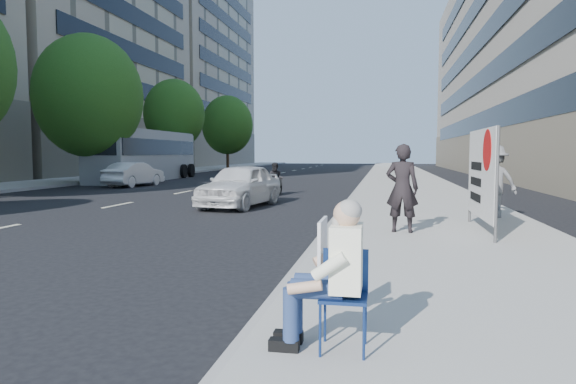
% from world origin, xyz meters
% --- Properties ---
extents(ground, '(160.00, 160.00, 0.00)m').
position_xyz_m(ground, '(0.00, 0.00, 0.00)').
color(ground, black).
rests_on(ground, ground).
extents(near_sidewalk, '(5.00, 120.00, 0.15)m').
position_xyz_m(near_sidewalk, '(4.00, 20.00, 0.07)').
color(near_sidewalk, '#A3A199').
rests_on(near_sidewalk, ground).
extents(far_sidewalk, '(4.50, 120.00, 0.15)m').
position_xyz_m(far_sidewalk, '(-16.75, 20.00, 0.07)').
color(far_sidewalk, '#A3A199').
rests_on(far_sidewalk, ground).
extents(far_bldg_north, '(22.00, 28.00, 28.00)m').
position_xyz_m(far_bldg_north, '(-30.00, 62.00, 14.00)').
color(far_bldg_north, tan).
rests_on(far_bldg_north, ground).
extents(tree_far_c, '(6.00, 6.00, 8.47)m').
position_xyz_m(tree_far_c, '(-13.70, 18.00, 5.02)').
color(tree_far_c, '#382616').
rests_on(tree_far_c, ground).
extents(tree_far_d, '(4.80, 4.80, 7.65)m').
position_xyz_m(tree_far_d, '(-13.70, 30.00, 4.89)').
color(tree_far_d, '#382616').
rests_on(tree_far_d, ground).
extents(tree_far_e, '(5.40, 5.40, 7.89)m').
position_xyz_m(tree_far_e, '(-13.70, 44.00, 4.78)').
color(tree_far_e, '#382616').
rests_on(tree_far_e, ground).
extents(seated_protester, '(0.83, 1.11, 1.31)m').
position_xyz_m(seated_protester, '(2.29, -4.26, 0.87)').
color(seated_protester, navy).
rests_on(seated_protester, near_sidewalk).
extents(jogger, '(1.34, 0.93, 1.90)m').
position_xyz_m(jogger, '(5.56, 5.57, 1.10)').
color(jogger, slate).
rests_on(jogger, near_sidewalk).
extents(pedestrian_woman, '(0.73, 0.53, 1.88)m').
position_xyz_m(pedestrian_woman, '(3.11, 2.55, 1.09)').
color(pedestrian_woman, black).
rests_on(pedestrian_woman, near_sidewalk).
extents(protest_banner, '(0.08, 3.06, 2.20)m').
position_xyz_m(protest_banner, '(4.78, 3.02, 1.40)').
color(protest_banner, '#4C4C4C').
rests_on(protest_banner, near_sidewalk).
extents(white_sedan_near, '(2.32, 4.53, 1.48)m').
position_xyz_m(white_sedan_near, '(-2.13, 8.33, 0.74)').
color(white_sedan_near, silver).
rests_on(white_sedan_near, ground).
extents(white_sedan_mid, '(1.87, 4.16, 1.32)m').
position_xyz_m(white_sedan_mid, '(-10.82, 17.59, 0.66)').
color(white_sedan_mid, silver).
rests_on(white_sedan_mid, ground).
extents(motorcycle, '(0.70, 2.04, 1.42)m').
position_xyz_m(motorcycle, '(-1.93, 13.29, 0.64)').
color(motorcycle, black).
rests_on(motorcycle, ground).
extents(bus, '(2.95, 12.12, 3.30)m').
position_xyz_m(bus, '(-13.00, 23.46, 1.64)').
color(bus, gray).
rests_on(bus, ground).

